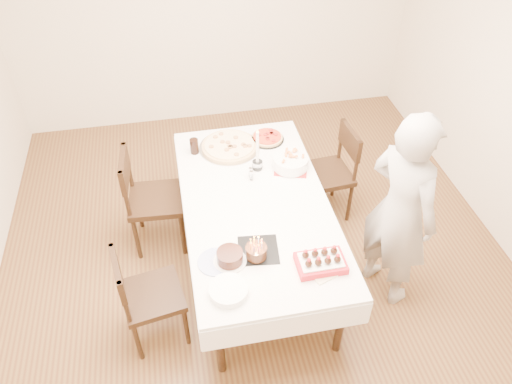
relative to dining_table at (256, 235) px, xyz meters
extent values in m
plane|color=#4F2E1B|center=(0.01, 0.00, -0.38)|extent=(5.00, 5.00, 0.00)
cube|color=beige|center=(0.01, 2.50, 0.98)|extent=(4.50, 0.04, 2.70)
cube|color=white|center=(0.00, 0.00, 0.00)|extent=(1.26, 2.20, 0.75)
imported|color=#A59F9B|center=(1.01, -0.43, 0.49)|extent=(0.63, 0.74, 1.72)
cylinder|color=beige|center=(-0.10, 0.75, 0.40)|extent=(0.63, 0.63, 0.04)
cylinder|color=red|center=(0.26, 0.81, 0.40)|extent=(0.33, 0.33, 0.04)
cube|color=#B21E1E|center=(0.38, 0.38, 0.38)|extent=(0.35, 0.35, 0.01)
cylinder|color=white|center=(0.37, 0.38, 0.43)|extent=(0.37, 0.37, 0.10)
cylinder|color=white|center=(0.09, 0.42, 0.58)|extent=(0.09, 0.09, 0.41)
cylinder|color=black|center=(-0.41, 0.74, 0.45)|extent=(0.10, 0.10, 0.14)
cylinder|color=black|center=(-0.30, -0.56, 0.42)|extent=(0.25, 0.25, 0.10)
cube|color=black|center=(-0.08, -0.50, 0.38)|extent=(0.31, 0.31, 0.01)
cylinder|color=#3A1F10|center=(-0.11, -0.55, 0.46)|extent=(0.17, 0.17, 0.15)
cube|color=beige|center=(0.35, -0.77, 0.38)|extent=(0.30, 0.25, 0.02)
cylinder|color=white|center=(-0.35, -0.83, 0.40)|extent=(0.31, 0.31, 0.05)
cylinder|color=white|center=(-0.39, -0.55, 0.38)|extent=(0.35, 0.35, 0.01)
camera|label=1|loc=(-0.56, -2.84, 3.06)|focal=35.00mm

